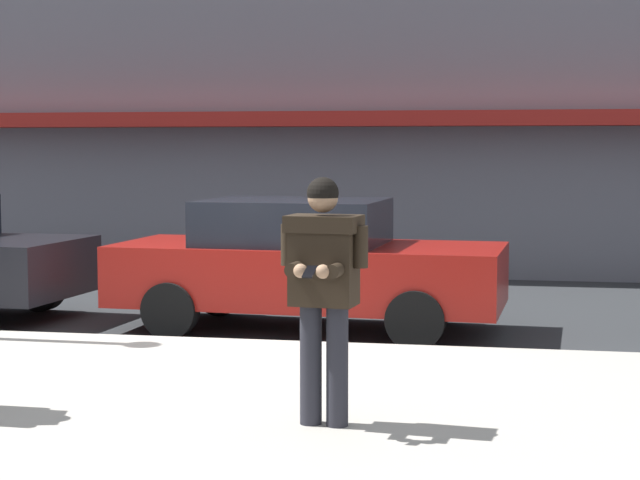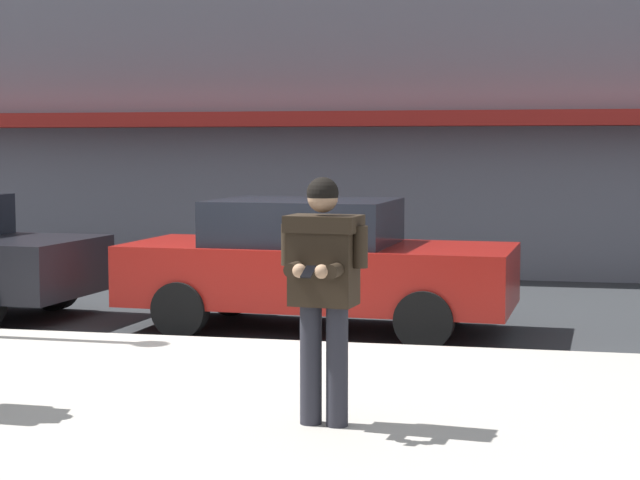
# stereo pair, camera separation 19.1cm
# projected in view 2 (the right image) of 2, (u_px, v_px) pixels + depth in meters

# --- Properties ---
(ground_plane) EXTENTS (80.00, 80.00, 0.00)m
(ground_plane) POSITION_uv_depth(u_px,v_px,m) (243.00, 348.00, 11.50)
(ground_plane) COLOR #2B2D30
(sidewalk) EXTENTS (32.00, 5.30, 0.14)m
(sidewalk) POSITION_uv_depth(u_px,v_px,m) (263.00, 410.00, 8.51)
(sidewalk) COLOR #A8A399
(sidewalk) RESTS_ON ground
(curb_paint_line) EXTENTS (28.00, 0.12, 0.01)m
(curb_paint_line) POSITION_uv_depth(u_px,v_px,m) (334.00, 350.00, 11.34)
(curb_paint_line) COLOR silver
(curb_paint_line) RESTS_ON ground
(parked_sedan_mid) EXTENTS (4.60, 2.12, 1.54)m
(parked_sedan_mid) POSITION_uv_depth(u_px,v_px,m) (316.00, 264.00, 12.50)
(parked_sedan_mid) COLOR maroon
(parked_sedan_mid) RESTS_ON ground
(man_texting_on_phone) EXTENTS (0.65, 0.61, 1.81)m
(man_texting_on_phone) POSITION_uv_depth(u_px,v_px,m) (323.00, 274.00, 7.67)
(man_texting_on_phone) COLOR #23232B
(man_texting_on_phone) RESTS_ON sidewalk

